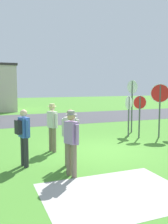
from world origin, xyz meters
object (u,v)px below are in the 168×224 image
Objects in this scene: person_with_sunhat at (70,135)px; person_in_dark_shirt at (71,140)px; stop_sign_rear_left at (132,98)px; stop_sign_center_cluster at (129,109)px; person_on_left at (52,125)px; stop_sign_leaning_left at (160,100)px; person_in_blue at (23,134)px; stop_sign_rear_right at (140,110)px.

person_with_sunhat is 0.97× the size of person_in_dark_shirt.
stop_sign_rear_left reaches higher than person_in_dark_shirt.
stop_sign_center_cluster is 1.10× the size of person_on_left.
person_in_dark_shirt is (-5.35, -3.23, -0.72)m from stop_sign_leaning_left.
person_on_left is 1.79m from person_with_sunhat.
stop_sign_rear_left is at bearing 49.65° from stop_sign_center_cluster.
person_in_blue is 1.65m from person_in_dark_shirt.
stop_sign_center_cluster is at bearing 18.44° from person_on_left.
person_in_blue is 0.97× the size of person_on_left.
person_in_blue is 1.77m from person_on_left.
person_in_dark_shirt is at bearing -142.13° from stop_sign_rear_right.
person_on_left is 1.03× the size of person_with_sunhat.
person_on_left is (-4.26, -0.85, -0.30)m from stop_sign_rear_right.
stop_sign_rear_right is 1.11× the size of person_on_left.
stop_sign_leaning_left is 1.41× the size of person_in_dark_shirt.
stop_sign_rear_right is at bearing 32.27° from person_with_sunhat.
stop_sign_rear_left is 6.84m from person_in_blue.
person_in_blue and person_with_sunhat have the same top height.
person_in_dark_shirt is (-4.13, -3.90, -0.29)m from stop_sign_center_cluster.
stop_sign_rear_right is at bearing -107.73° from stop_sign_rear_left.
stop_sign_rear_right is at bearing 21.53° from person_in_blue.
stop_sign_rear_right reaches higher than stop_sign_center_cluster.
stop_sign_center_cluster is at bearing 120.06° from stop_sign_rear_right.
stop_sign_rear_left reaches higher than stop_sign_rear_right.
person_in_dark_shirt is at bearing -93.35° from person_on_left.
stop_sign_rear_right is 5.59m from person_in_dark_shirt.
person_on_left is (1.20, 1.30, 0.00)m from person_in_blue.
person_in_dark_shirt is (-0.15, -2.58, 0.00)m from person_on_left.
person_on_left is at bearing -161.56° from stop_sign_center_cluster.
person_on_left is at bearing 47.37° from person_in_blue.
person_with_sunhat is (-4.58, -3.92, -0.82)m from stop_sign_rear_left.
person_in_blue is (-5.45, -2.15, -0.30)m from stop_sign_rear_right.
person_with_sunhat is at bearing -139.46° from stop_sign_rear_left.
stop_sign_leaning_left is 5.71m from person_with_sunhat.
stop_sign_leaning_left reaches higher than stop_sign_rear_right.
person_in_blue is at bearing -158.47° from stop_sign_rear_right.
stop_sign_leaning_left reaches higher than person_in_dark_shirt.
stop_sign_rear_left reaches higher than stop_sign_center_cluster.
person_with_sunhat is at bearing -154.57° from stop_sign_leaning_left.
stop_sign_leaning_left is at bearing -12.12° from stop_sign_rear_right.
person_with_sunhat is (1.28, -0.48, -0.03)m from person_in_blue.
stop_sign_rear_left is 1.52× the size of person_in_dark_shirt.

